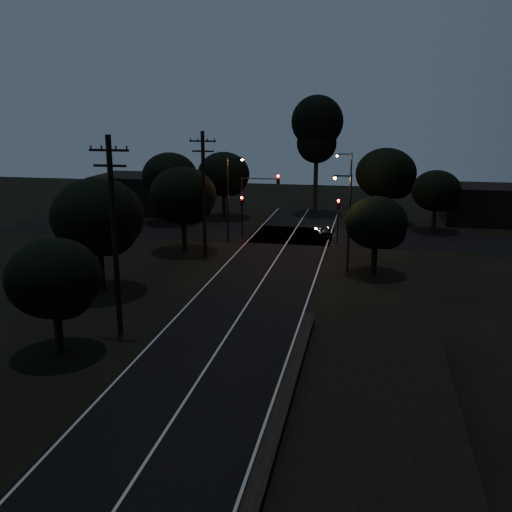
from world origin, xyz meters
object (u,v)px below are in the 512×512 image
at_px(tall_pine, 317,129).
at_px(signal_right, 338,212).
at_px(car, 324,232).
at_px(streetlight_b, 348,188).
at_px(streetlight_c, 347,216).
at_px(streetlight_a, 230,193).
at_px(signal_mast, 259,194).
at_px(utility_pole_mid, 114,234).
at_px(utility_pole_far, 204,193).
at_px(signal_left, 242,209).

xyz_separation_m(tall_pine, signal_right, (3.60, -15.01, -7.06)).
bearing_deg(car, streetlight_b, -150.54).
bearing_deg(streetlight_c, streetlight_b, 92.14).
xyz_separation_m(streetlight_a, car, (8.51, 3.99, -4.12)).
bearing_deg(signal_mast, utility_pole_mid, -97.04).
bearing_deg(utility_pole_mid, streetlight_c, 51.74).
relative_size(utility_pole_far, signal_right, 2.56).
bearing_deg(signal_right, streetlight_c, -82.98).
height_order(streetlight_a, streetlight_c, streetlight_a).
height_order(utility_pole_far, signal_right, utility_pole_far).
height_order(tall_pine, car, tall_pine).
height_order(signal_right, streetlight_b, streetlight_b).
bearing_deg(signal_right, tall_pine, 103.49).
distance_m(utility_pole_far, streetlight_c, 12.05).
xyz_separation_m(utility_pole_mid, streetlight_b, (11.31, 29.00, -1.10)).
distance_m(signal_mast, car, 7.49).
height_order(streetlight_b, car, streetlight_b).
bearing_deg(utility_pole_far, streetlight_b, 46.70).
relative_size(signal_left, signal_right, 1.00).
height_order(signal_right, car, signal_right).
xyz_separation_m(streetlight_b, streetlight_c, (0.52, -14.00, -0.29)).
relative_size(tall_pine, streetlight_b, 1.72).
height_order(signal_left, signal_right, same).
bearing_deg(car, streetlight_c, 88.23).
bearing_deg(streetlight_a, streetlight_c, -35.69).
bearing_deg(tall_pine, signal_left, -110.46).
relative_size(tall_pine, signal_left, 3.35).
height_order(utility_pole_far, streetlight_c, utility_pole_far).
bearing_deg(signal_mast, tall_pine, 75.38).
relative_size(utility_pole_mid, streetlight_c, 1.47).
distance_m(utility_pole_mid, streetlight_a, 23.04).
bearing_deg(tall_pine, streetlight_b, -68.62).
distance_m(signal_right, signal_mast, 7.66).
bearing_deg(streetlight_b, tall_pine, 111.38).
bearing_deg(signal_mast, streetlight_b, 25.99).
distance_m(utility_pole_mid, utility_pole_far, 17.00).
distance_m(signal_right, car, 3.37).
xyz_separation_m(signal_right, signal_mast, (-7.51, 0.00, 1.50)).
bearing_deg(streetlight_b, streetlight_c, -87.86).
bearing_deg(utility_pole_mid, tall_pine, 80.07).
height_order(streetlight_c, car, streetlight_c).
bearing_deg(streetlight_c, streetlight_a, 144.31).
distance_m(utility_pole_far, tall_pine, 24.44).
bearing_deg(streetlight_b, utility_pole_mid, -111.30).
bearing_deg(signal_mast, car, 18.13).
distance_m(signal_right, streetlight_a, 10.26).
bearing_deg(utility_pole_mid, signal_left, 86.79).
height_order(signal_left, streetlight_b, streetlight_b).
bearing_deg(tall_pine, utility_pole_mid, -99.93).
distance_m(tall_pine, streetlight_c, 26.06).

